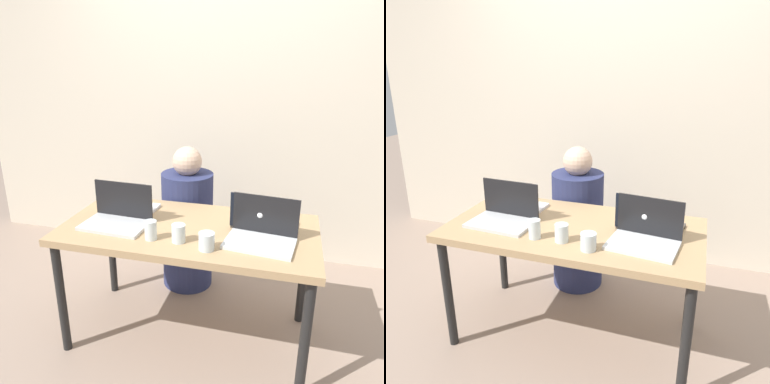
# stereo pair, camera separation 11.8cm
# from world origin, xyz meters

# --- Properties ---
(ground_plane) EXTENTS (12.00, 12.00, 0.00)m
(ground_plane) POSITION_xyz_m (0.00, 0.00, 0.00)
(ground_plane) COLOR gray
(back_wall) EXTENTS (4.50, 0.10, 2.64)m
(back_wall) POSITION_xyz_m (0.00, 1.19, 1.32)
(back_wall) COLOR beige
(back_wall) RESTS_ON ground
(desk) EXTENTS (1.40, 0.71, 0.72)m
(desk) POSITION_xyz_m (0.00, 0.00, 0.65)
(desk) COLOR tan
(desk) RESTS_ON ground
(person_at_center) EXTENTS (0.40, 0.40, 1.05)m
(person_at_center) POSITION_xyz_m (-0.17, 0.56, 0.46)
(person_at_center) COLOR navy
(person_at_center) RESTS_ON ground
(laptop_back_left) EXTENTS (0.33, 0.25, 0.21)m
(laptop_back_left) POSITION_xyz_m (-0.42, 0.11, 0.77)
(laptop_back_left) COLOR silver
(laptop_back_left) RESTS_ON desk
(laptop_front_left) EXTENTS (0.37, 0.27, 0.22)m
(laptop_front_left) POSITION_xyz_m (-0.39, -0.07, 0.77)
(laptop_front_left) COLOR silver
(laptop_front_left) RESTS_ON desk
(laptop_back_right) EXTENTS (0.37, 0.27, 0.21)m
(laptop_back_right) POSITION_xyz_m (0.40, 0.09, 0.77)
(laptop_back_right) COLOR #3C3836
(laptop_back_right) RESTS_ON desk
(laptop_front_right) EXTENTS (0.37, 0.28, 0.22)m
(laptop_front_right) POSITION_xyz_m (0.41, -0.08, 0.77)
(laptop_front_right) COLOR silver
(laptop_front_right) RESTS_ON desk
(water_glass_right) EXTENTS (0.08, 0.08, 0.09)m
(water_glass_right) POSITION_xyz_m (0.16, -0.23, 0.76)
(water_glass_right) COLOR silver
(water_glass_right) RESTS_ON desk
(water_glass_left) EXTENTS (0.06, 0.06, 0.10)m
(water_glass_left) POSITION_xyz_m (-0.15, -0.20, 0.77)
(water_glass_left) COLOR silver
(water_glass_left) RESTS_ON desk
(water_glass_center) EXTENTS (0.07, 0.07, 0.09)m
(water_glass_center) POSITION_xyz_m (-0.00, -0.19, 0.76)
(water_glass_center) COLOR silver
(water_glass_center) RESTS_ON desk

